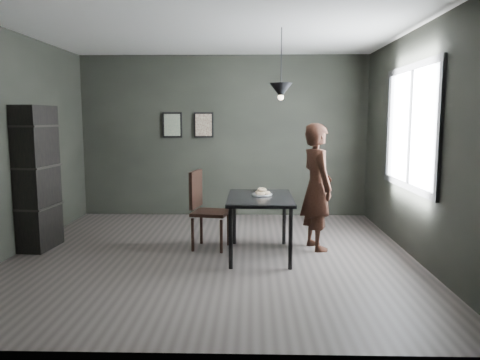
{
  "coord_description": "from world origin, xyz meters",
  "views": [
    {
      "loc": [
        0.51,
        -5.72,
        1.71
      ],
      "look_at": [
        0.35,
        0.05,
        0.95
      ],
      "focal_mm": 35.0,
      "sensor_mm": 36.0,
      "label": 1
    }
  ],
  "objects_px": {
    "wood_chair": "(204,204)",
    "shelf_unit": "(36,178)",
    "pendant_lamp": "(281,91)",
    "white_plate": "(262,195)",
    "woman": "(317,187)",
    "cafe_table": "(260,203)"
  },
  "relations": [
    {
      "from": "cafe_table",
      "to": "pendant_lamp",
      "type": "height_order",
      "value": "pendant_lamp"
    },
    {
      "from": "woman",
      "to": "shelf_unit",
      "type": "relative_size",
      "value": 0.88
    },
    {
      "from": "woman",
      "to": "wood_chair",
      "type": "xyz_separation_m",
      "value": [
        -1.48,
        -0.01,
        -0.24
      ]
    },
    {
      "from": "wood_chair",
      "to": "pendant_lamp",
      "type": "xyz_separation_m",
      "value": [
        0.98,
        -0.23,
        1.46
      ]
    },
    {
      "from": "cafe_table",
      "to": "wood_chair",
      "type": "distance_m",
      "value": 0.81
    },
    {
      "from": "white_plate",
      "to": "wood_chair",
      "type": "distance_m",
      "value": 0.82
    },
    {
      "from": "cafe_table",
      "to": "shelf_unit",
      "type": "xyz_separation_m",
      "value": [
        -2.92,
        0.26,
        0.27
      ]
    },
    {
      "from": "white_plate",
      "to": "woman",
      "type": "xyz_separation_m",
      "value": [
        0.72,
        0.26,
        0.07
      ]
    },
    {
      "from": "woman",
      "to": "wood_chair",
      "type": "distance_m",
      "value": 1.5
    },
    {
      "from": "white_plate",
      "to": "wood_chair",
      "type": "height_order",
      "value": "wood_chair"
    },
    {
      "from": "white_plate",
      "to": "shelf_unit",
      "type": "xyz_separation_m",
      "value": [
        -2.95,
        0.18,
        0.18
      ]
    },
    {
      "from": "white_plate",
      "to": "wood_chair",
      "type": "bearing_deg",
      "value": 161.98
    },
    {
      "from": "wood_chair",
      "to": "shelf_unit",
      "type": "xyz_separation_m",
      "value": [
        -2.19,
        -0.06,
        0.35
      ]
    },
    {
      "from": "woman",
      "to": "pendant_lamp",
      "type": "height_order",
      "value": "pendant_lamp"
    },
    {
      "from": "cafe_table",
      "to": "pendant_lamp",
      "type": "xyz_separation_m",
      "value": [
        0.25,
        0.1,
        1.38
      ]
    },
    {
      "from": "pendant_lamp",
      "to": "woman",
      "type": "bearing_deg",
      "value": 25.75
    },
    {
      "from": "white_plate",
      "to": "woman",
      "type": "relative_size",
      "value": 0.14
    },
    {
      "from": "woman",
      "to": "shelf_unit",
      "type": "bearing_deg",
      "value": 74.21
    },
    {
      "from": "cafe_table",
      "to": "woman",
      "type": "distance_m",
      "value": 0.84
    },
    {
      "from": "shelf_unit",
      "to": "pendant_lamp",
      "type": "relative_size",
      "value": 2.17
    },
    {
      "from": "shelf_unit",
      "to": "woman",
      "type": "bearing_deg",
      "value": 5.87
    },
    {
      "from": "woman",
      "to": "wood_chair",
      "type": "bearing_deg",
      "value": 73.51
    }
  ]
}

